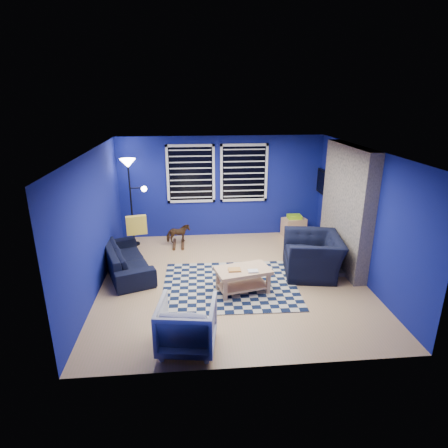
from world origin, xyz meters
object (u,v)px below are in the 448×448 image
object	(u,v)px
rocking_horse	(178,234)
sofa	(126,259)
floor_lamp	(130,175)
coffee_table	(243,275)
armchair_big	(313,255)
armchair_bent	(187,325)
cabinet	(294,226)
tv	(325,184)

from	to	relation	value
rocking_horse	sofa	bearing A→B (deg)	127.18
floor_lamp	sofa	bearing A→B (deg)	-88.94
floor_lamp	coffee_table	bearing A→B (deg)	-47.90
armchair_big	armchair_bent	bearing A→B (deg)	-40.53
armchair_bent	coffee_table	size ratio (longest dim) A/B	0.76
armchair_bent	rocking_horse	world-z (taller)	armchair_bent
armchair_bent	coffee_table	bearing A→B (deg)	-115.07
armchair_bent	cabinet	xyz separation A→B (m)	(2.69, 4.25, -0.12)
armchair_big	armchair_bent	xyz separation A→B (m)	(-2.49, -2.13, -0.03)
armchair_bent	rocking_horse	bearing A→B (deg)	-78.11
coffee_table	armchair_bent	bearing A→B (deg)	-123.67
coffee_table	cabinet	bearing A→B (deg)	58.41
cabinet	floor_lamp	xyz separation A→B (m)	(-3.95, -0.25, 1.45)
rocking_horse	armchair_big	bearing A→B (deg)	-137.14
tv	cabinet	bearing A→B (deg)	158.18
armchair_big	coffee_table	bearing A→B (deg)	-58.18
tv	coffee_table	bearing A→B (deg)	-132.80
sofa	rocking_horse	xyz separation A→B (m)	(1.01, 1.30, 0.02)
coffee_table	cabinet	xyz separation A→B (m)	(1.69, 2.75, -0.09)
floor_lamp	rocking_horse	bearing A→B (deg)	-8.61
tv	coffee_table	xyz separation A→B (m)	(-2.32, -2.50, -1.07)
sofa	tv	bearing A→B (deg)	-92.13
rocking_horse	floor_lamp	distance (m)	1.74
sofa	rocking_horse	size ratio (longest dim) A/B	3.53
armchair_big	cabinet	xyz separation A→B (m)	(0.20, 2.12, -0.15)
sofa	coffee_table	world-z (taller)	sofa
cabinet	floor_lamp	bearing A→B (deg)	170.01
armchair_bent	tv	bearing A→B (deg)	-121.05
armchair_big	floor_lamp	size ratio (longest dim) A/B	0.59
tv	floor_lamp	distance (m)	4.58
sofa	rocking_horse	bearing A→B (deg)	-57.78
sofa	armchair_bent	bearing A→B (deg)	-174.11
tv	coffee_table	distance (m)	3.57
tv	sofa	xyz separation A→B (m)	(-4.55, -1.46, -1.12)
rocking_horse	floor_lamp	size ratio (longest dim) A/B	0.26
sofa	armchair_bent	world-z (taller)	armchair_bent
armchair_big	floor_lamp	distance (m)	4.39
rocking_horse	tv	bearing A→B (deg)	-102.34
sofa	armchair_big	xyz separation A→B (m)	(3.72, -0.41, 0.12)
rocking_horse	coffee_table	xyz separation A→B (m)	(1.22, -2.34, 0.03)
sofa	armchair_bent	xyz separation A→B (m)	(1.23, -2.55, 0.09)
sofa	armchair_bent	size ratio (longest dim) A/B	2.35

